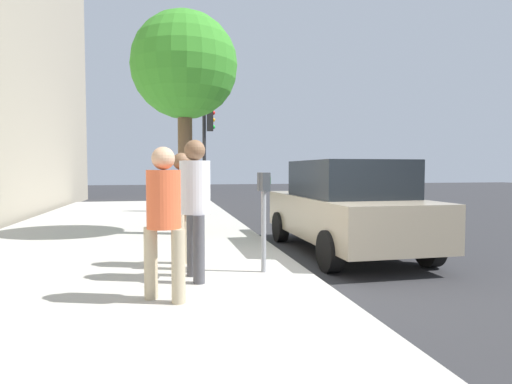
# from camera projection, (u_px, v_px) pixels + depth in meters

# --- Properties ---
(ground_plane) EXTENTS (80.00, 80.00, 0.00)m
(ground_plane) POSITION_uv_depth(u_px,v_px,m) (299.00, 273.00, 6.52)
(ground_plane) COLOR #2B2B2D
(ground_plane) RESTS_ON ground
(sidewalk_slab) EXTENTS (28.00, 6.00, 0.15)m
(sidewalk_slab) POSITION_uv_depth(u_px,v_px,m) (94.00, 278.00, 5.90)
(sidewalk_slab) COLOR #A8A59E
(sidewalk_slab) RESTS_ON ground_plane
(parking_meter) EXTENTS (0.36, 0.12, 1.41)m
(parking_meter) POSITION_uv_depth(u_px,v_px,m) (264.00, 200.00, 5.92)
(parking_meter) COLOR gray
(parking_meter) RESTS_ON sidewalk_slab
(pedestrian_at_meter) EXTENTS (0.55, 0.40, 1.84)m
(pedestrian_at_meter) POSITION_uv_depth(u_px,v_px,m) (195.00, 197.00, 5.51)
(pedestrian_at_meter) COLOR #47474C
(pedestrian_at_meter) RESTS_ON sidewalk_slab
(pedestrian_bystander) EXTENTS (0.37, 0.45, 1.70)m
(pedestrian_bystander) POSITION_uv_depth(u_px,v_px,m) (164.00, 212.00, 4.60)
(pedestrian_bystander) COLOR tan
(pedestrian_bystander) RESTS_ON sidewalk_slab
(parking_officer) EXTENTS (0.51, 0.37, 1.70)m
(parking_officer) POSITION_uv_depth(u_px,v_px,m) (182.00, 200.00, 6.28)
(parking_officer) COLOR tan
(parking_officer) RESTS_ON sidewalk_slab
(parked_sedan_near) EXTENTS (4.41, 1.99, 1.77)m
(parked_sedan_near) POSITION_uv_depth(u_px,v_px,m) (345.00, 207.00, 8.05)
(parked_sedan_near) COLOR gray
(parked_sedan_near) RESTS_ON ground_plane
(street_tree) EXTENTS (2.35, 2.35, 4.94)m
(street_tree) POSITION_uv_depth(u_px,v_px,m) (184.00, 68.00, 9.33)
(street_tree) COLOR brown
(street_tree) RESTS_ON sidewalk_slab
(traffic_signal) EXTENTS (0.24, 0.44, 3.60)m
(traffic_signal) POSITION_uv_depth(u_px,v_px,m) (207.00, 141.00, 14.37)
(traffic_signal) COLOR black
(traffic_signal) RESTS_ON sidewalk_slab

